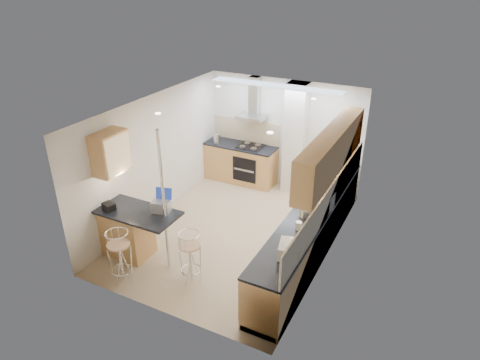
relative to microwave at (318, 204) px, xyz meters
The scene contains 16 objects.
ground 1.94m from the microwave, behind, with size 4.80×4.80×0.00m, color tan.
room_shell 1.44m from the microwave, 160.66° to the left, with size 3.64×4.84×2.51m.
right_counter 0.63m from the microwave, 144.93° to the left, with size 0.63×4.40×0.92m.
back_counter 3.41m from the microwave, 139.61° to the left, with size 1.70×0.63×0.92m.
peninsula 3.12m from the microwave, 153.28° to the right, with size 1.47×0.72×0.94m.
microwave is the anchor object (origin of this frame).
laptop 2.63m from the microwave, 153.12° to the right, with size 0.29×0.22×0.20m, color #A7A9AF.
bag 3.54m from the microwave, 154.23° to the right, with size 0.22×0.16×0.12m, color black.
bar_stool_near 3.35m from the microwave, 142.03° to the right, with size 0.39×0.39×0.94m, color tan, non-canonical shape.
bar_stool_end 2.28m from the microwave, 136.71° to the right, with size 0.37×0.37×0.91m, color tan, non-canonical shape.
jar_a 0.60m from the microwave, 94.91° to the left, with size 0.12×0.12×0.19m, color beige.
jar_b 0.76m from the microwave, 98.65° to the left, with size 0.11×0.11×0.16m, color beige.
jar_c 0.28m from the microwave, 129.68° to the right, with size 0.14×0.14×0.22m, color #BCB896.
jar_d 0.65m from the microwave, 99.76° to the right, with size 0.10×0.10×0.14m, color silver.
bread_bin 1.34m from the microwave, 89.52° to the right, with size 0.30×0.38×0.20m, color beige.
kettle 3.70m from the microwave, 146.94° to the left, with size 0.16×0.16×0.23m, color #B0B3B5.
Camera 1 is at (3.26, -6.21, 4.62)m, focal length 32.00 mm.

